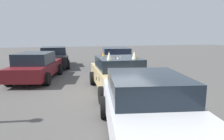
{
  "coord_description": "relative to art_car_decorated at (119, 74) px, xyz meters",
  "views": [
    {
      "loc": [
        -7.68,
        2.25,
        2.32
      ],
      "look_at": [
        0.0,
        0.3,
        0.9
      ],
      "focal_mm": 32.47,
      "sensor_mm": 36.0,
      "label": 1
    }
  ],
  "objects": [
    {
      "name": "ground_plane",
      "position": [
        -0.04,
        0.0,
        -0.7
      ],
      "size": [
        60.0,
        60.0,
        0.0
      ],
      "primitive_type": "plane",
      "color": "#514F4C"
    },
    {
      "name": "parked_sedan_row_back_center",
      "position": [
        5.1,
        -1.29,
        0.02
      ],
      "size": [
        4.75,
        2.58,
        1.42
      ],
      "rotation": [
        0.0,
        0.0,
        2.99
      ],
      "color": "navy",
      "rests_on": "ground"
    },
    {
      "name": "parked_sedan_far_left",
      "position": [
        3.04,
        3.48,
        -0.0
      ],
      "size": [
        4.42,
        2.59,
        1.4
      ],
      "rotation": [
        0.0,
        0.0,
        -0.22
      ],
      "color": "#5B1419",
      "rests_on": "ground"
    },
    {
      "name": "parked_sedan_behind_left",
      "position": [
        -3.91,
        0.45,
        0.01
      ],
      "size": [
        4.69,
        2.58,
        1.41
      ],
      "rotation": [
        0.0,
        0.0,
        2.98
      ],
      "color": "silver",
      "rests_on": "ground"
    },
    {
      "name": "parked_sedan_near_left",
      "position": [
        7.26,
        2.74,
        -0.0
      ],
      "size": [
        4.16,
        2.08,
        1.39
      ],
      "rotation": [
        0.0,
        0.0,
        3.14
      ],
      "color": "black",
      "rests_on": "ground"
    },
    {
      "name": "art_car_decorated",
      "position": [
        0.0,
        0.0,
        0.0
      ],
      "size": [
        4.37,
        2.17,
        1.67
      ],
      "rotation": [
        0.0,
        0.0,
        3.11
      ],
      "color": "#D8BC7F",
      "rests_on": "ground"
    }
  ]
}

